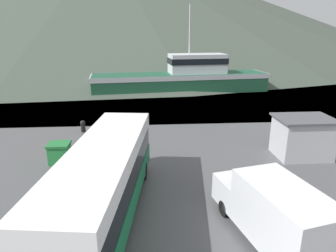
{
  "coord_description": "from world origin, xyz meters",
  "views": [
    {
      "loc": [
        -0.76,
        -2.27,
        7.78
      ],
      "look_at": [
        0.53,
        15.67,
        2.0
      ],
      "focal_mm": 32.0,
      "sensor_mm": 36.0,
      "label": 1
    }
  ],
  "objects_px": {
    "fishing_boat": "(183,77)",
    "small_boat": "(212,76)",
    "delivery_van": "(273,211)",
    "storage_bin": "(60,153)",
    "tour_bus": "(105,179)",
    "dock_kiosk": "(302,137)"
  },
  "relations": [
    {
      "from": "fishing_boat",
      "to": "small_boat",
      "type": "bearing_deg",
      "value": -36.76
    },
    {
      "from": "storage_bin",
      "to": "dock_kiosk",
      "type": "distance_m",
      "value": 15.21
    },
    {
      "from": "storage_bin",
      "to": "tour_bus",
      "type": "bearing_deg",
      "value": -59.17
    },
    {
      "from": "delivery_van",
      "to": "storage_bin",
      "type": "distance_m",
      "value": 12.81
    },
    {
      "from": "fishing_boat",
      "to": "small_boat",
      "type": "xyz_separation_m",
      "value": [
        6.27,
        10.74,
        -1.43
      ]
    },
    {
      "from": "small_boat",
      "to": "delivery_van",
      "type": "bearing_deg",
      "value": 162.88
    },
    {
      "from": "fishing_boat",
      "to": "dock_kiosk",
      "type": "distance_m",
      "value": 22.57
    },
    {
      "from": "storage_bin",
      "to": "delivery_van",
      "type": "bearing_deg",
      "value": -38.52
    },
    {
      "from": "fishing_boat",
      "to": "small_boat",
      "type": "height_order",
      "value": "fishing_boat"
    },
    {
      "from": "tour_bus",
      "to": "storage_bin",
      "type": "bearing_deg",
      "value": 128.09
    },
    {
      "from": "tour_bus",
      "to": "dock_kiosk",
      "type": "xyz_separation_m",
      "value": [
        11.63,
        5.86,
        -0.54
      ]
    },
    {
      "from": "fishing_boat",
      "to": "dock_kiosk",
      "type": "relative_size",
      "value": 6.65
    },
    {
      "from": "delivery_van",
      "to": "storage_bin",
      "type": "bearing_deg",
      "value": 128.44
    },
    {
      "from": "delivery_van",
      "to": "small_boat",
      "type": "bearing_deg",
      "value": 67.86
    },
    {
      "from": "dock_kiosk",
      "to": "small_boat",
      "type": "distance_m",
      "value": 32.79
    },
    {
      "from": "tour_bus",
      "to": "small_boat",
      "type": "height_order",
      "value": "tour_bus"
    },
    {
      "from": "tour_bus",
      "to": "fishing_boat",
      "type": "bearing_deg",
      "value": 83.77
    },
    {
      "from": "delivery_van",
      "to": "fishing_boat",
      "type": "relative_size",
      "value": 0.26
    },
    {
      "from": "tour_bus",
      "to": "storage_bin",
      "type": "distance_m",
      "value": 7.06
    },
    {
      "from": "fishing_boat",
      "to": "dock_kiosk",
      "type": "height_order",
      "value": "fishing_boat"
    },
    {
      "from": "tour_bus",
      "to": "fishing_boat",
      "type": "height_order",
      "value": "fishing_boat"
    },
    {
      "from": "dock_kiosk",
      "to": "small_boat",
      "type": "xyz_separation_m",
      "value": [
        1.32,
        32.75,
        -0.92
      ]
    }
  ]
}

